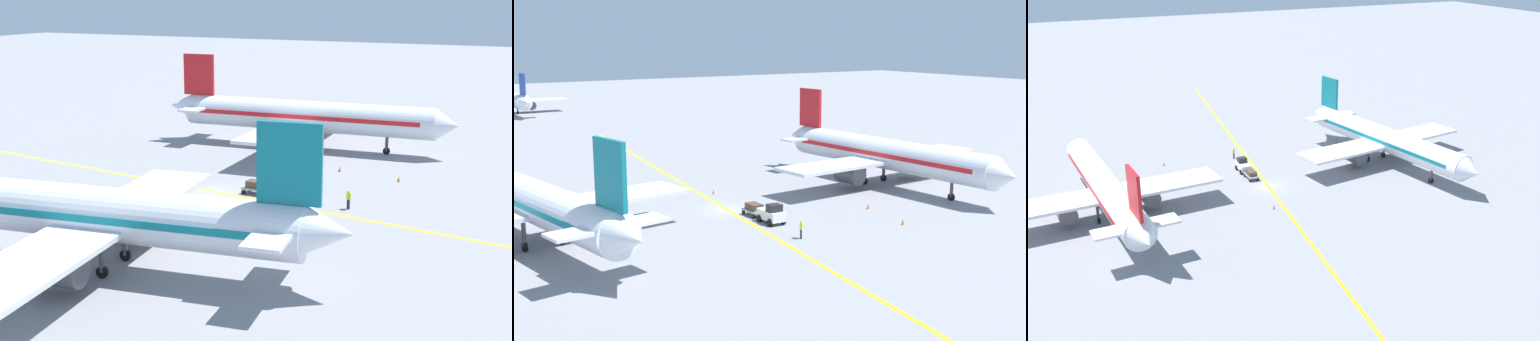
# 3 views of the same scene
# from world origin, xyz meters

# --- Properties ---
(ground_plane) EXTENTS (400.00, 400.00, 0.00)m
(ground_plane) POSITION_xyz_m (0.00, 0.00, 0.00)
(ground_plane) COLOR gray
(apron_yellow_centreline) EXTENTS (16.47, 118.97, 0.01)m
(apron_yellow_centreline) POSITION_xyz_m (0.00, 0.00, 0.00)
(apron_yellow_centreline) COLOR yellow
(apron_yellow_centreline) RESTS_ON ground
(airplane_at_gate) EXTENTS (28.46, 35.50, 10.60)m
(airplane_at_gate) POSITION_xyz_m (-19.68, -1.45, 3.71)
(airplane_at_gate) COLOR silver
(airplane_at_gate) RESTS_ON ground
(airplane_adjacent_stand) EXTENTS (28.29, 35.54, 10.60)m
(airplane_adjacent_stand) POSITION_xyz_m (21.57, 0.27, 3.71)
(airplane_adjacent_stand) COLOR silver
(airplane_adjacent_stand) RESTS_ON ground
(baggage_tug_white) EXTENTS (1.81, 3.03, 2.11)m
(baggage_tug_white) POSITION_xyz_m (0.98, -6.93, 0.90)
(baggage_tug_white) COLOR white
(baggage_tug_white) RESTS_ON ground
(baggage_cart_trailing) EXTENTS (1.46, 2.63, 1.24)m
(baggage_cart_trailing) POSITION_xyz_m (1.05, -3.63, 0.76)
(baggage_cart_trailing) COLOR gray
(baggage_cart_trailing) RESTS_ON ground
(ground_crew_worker) EXTENTS (0.41, 0.46, 1.68)m
(ground_crew_worker) POSITION_xyz_m (0.31, -12.65, 0.91)
(ground_crew_worker) COLOR #23232D
(ground_crew_worker) RESTS_ON ground
(traffic_cone_near_nose) EXTENTS (0.32, 0.32, 0.55)m
(traffic_cone_near_nose) POSITION_xyz_m (11.02, -14.18, 0.28)
(traffic_cone_near_nose) COLOR orange
(traffic_cone_near_nose) RESTS_ON ground
(traffic_cone_mid_apron) EXTENTS (0.32, 0.32, 0.55)m
(traffic_cone_mid_apron) POSITION_xyz_m (12.36, -7.64, 0.28)
(traffic_cone_mid_apron) COLOR orange
(traffic_cone_mid_apron) RESTS_ON ground
(traffic_cone_by_wingtip) EXTENTS (0.32, 0.32, 0.55)m
(traffic_cone_by_wingtip) POSITION_xyz_m (2.34, 7.09, 0.28)
(traffic_cone_by_wingtip) COLOR orange
(traffic_cone_by_wingtip) RESTS_ON ground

